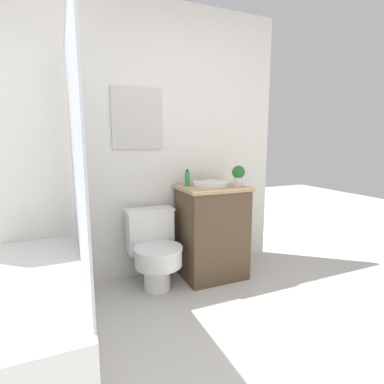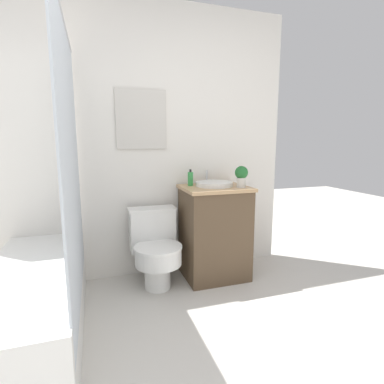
# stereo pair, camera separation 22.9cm
# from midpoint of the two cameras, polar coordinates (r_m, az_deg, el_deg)

# --- Properties ---
(wall_back) EXTENTS (3.04, 0.07, 2.50)m
(wall_back) POSITION_cam_midpoint_polar(r_m,az_deg,el_deg) (2.78, -9.37, 9.19)
(wall_back) COLOR white
(wall_back) RESTS_ON ground_plane
(shower_area) EXTENTS (0.58, 1.54, 1.98)m
(shower_area) POSITION_cam_midpoint_polar(r_m,az_deg,el_deg) (2.20, -24.83, -17.60)
(shower_area) COLOR white
(shower_area) RESTS_ON ground_plane
(toilet) EXTENTS (0.42, 0.55, 0.68)m
(toilet) POSITION_cam_midpoint_polar(r_m,az_deg,el_deg) (2.68, -4.53, -10.37)
(toilet) COLOR white
(toilet) RESTS_ON ground_plane
(vanity) EXTENTS (0.60, 0.51, 0.86)m
(vanity) POSITION_cam_midpoint_polar(r_m,az_deg,el_deg) (2.83, 6.62, -7.58)
(vanity) COLOR brown
(vanity) RESTS_ON ground_plane
(sink) EXTENTS (0.34, 0.37, 0.13)m
(sink) POSITION_cam_midpoint_polar(r_m,az_deg,el_deg) (2.76, 6.61, 1.53)
(sink) COLOR white
(sink) RESTS_ON vanity
(soap_bottle) EXTENTS (0.05, 0.05, 0.15)m
(soap_bottle) POSITION_cam_midpoint_polar(r_m,az_deg,el_deg) (2.76, 2.08, 2.54)
(soap_bottle) COLOR green
(soap_bottle) RESTS_ON vanity
(potted_plant) EXTENTS (0.12, 0.12, 0.19)m
(potted_plant) POSITION_cam_midpoint_polar(r_m,az_deg,el_deg) (2.70, 11.80, 3.14)
(potted_plant) COLOR beige
(potted_plant) RESTS_ON vanity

